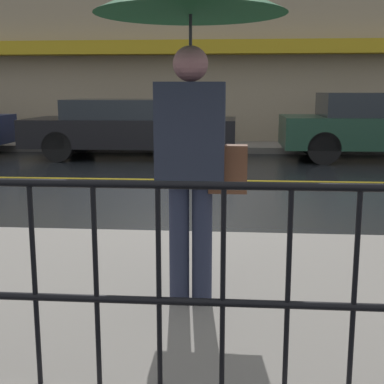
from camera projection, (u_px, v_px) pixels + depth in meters
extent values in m
plane|color=black|center=(174.00, 180.00, 9.15)|extent=(80.00, 80.00, 0.00)
cube|color=slate|center=(86.00, 295.00, 3.81)|extent=(28.00, 3.07, 0.15)
cube|color=slate|center=(195.00, 147.00, 13.75)|extent=(28.00, 1.64, 0.15)
cube|color=gold|center=(174.00, 180.00, 9.15)|extent=(25.20, 0.12, 0.01)
cube|color=gray|center=(198.00, 42.00, 14.20)|extent=(28.00, 0.30, 5.52)
cube|color=#B79319|center=(196.00, 47.00, 13.81)|extent=(16.80, 0.55, 0.35)
cylinder|color=black|center=(5.00, 296.00, 2.46)|extent=(12.00, 0.04, 0.04)
cylinder|color=black|center=(35.00, 287.00, 2.44)|extent=(0.02, 0.02, 0.96)
cylinder|color=black|center=(96.00, 289.00, 2.41)|extent=(0.02, 0.02, 0.96)
cylinder|color=black|center=(159.00, 291.00, 2.39)|extent=(0.02, 0.02, 0.96)
cylinder|color=black|center=(223.00, 292.00, 2.37)|extent=(0.02, 0.02, 0.96)
cylinder|color=black|center=(288.00, 294.00, 2.35)|extent=(0.02, 0.02, 0.96)
cylinder|color=black|center=(354.00, 296.00, 2.32)|extent=(0.02, 0.02, 0.96)
cylinder|color=#23283D|center=(179.00, 242.00, 3.46)|extent=(0.13, 0.13, 0.79)
cylinder|color=#23283D|center=(202.00, 243.00, 3.45)|extent=(0.13, 0.13, 0.79)
cube|color=#232838|center=(191.00, 133.00, 3.32)|extent=(0.43, 0.26, 0.62)
sphere|color=#AA6D6E|center=(191.00, 64.00, 3.24)|extent=(0.22, 0.22, 0.22)
cylinder|color=#262628|center=(191.00, 75.00, 3.26)|extent=(0.02, 0.02, 0.71)
cube|color=brown|center=(228.00, 169.00, 3.35)|extent=(0.24, 0.12, 0.30)
cube|color=black|center=(132.00, 132.00, 12.05)|extent=(4.64, 1.93, 0.61)
cube|color=#1E2328|center=(123.00, 109.00, 11.97)|extent=(2.41, 1.78, 0.42)
cylinder|color=black|center=(198.00, 140.00, 12.82)|extent=(0.65, 0.22, 0.65)
cylinder|color=black|center=(193.00, 148.00, 11.15)|extent=(0.65, 0.22, 0.65)
cylinder|color=black|center=(81.00, 139.00, 13.05)|extent=(0.65, 0.22, 0.65)
cylinder|color=black|center=(58.00, 147.00, 11.38)|extent=(0.65, 0.22, 0.65)
cube|color=#193828|center=(378.00, 132.00, 11.61)|extent=(4.15, 1.93, 0.66)
cube|color=#1E2328|center=(372.00, 105.00, 11.51)|extent=(2.16, 1.78, 0.50)
cylinder|color=black|center=(312.00, 141.00, 12.60)|extent=(0.68, 0.22, 0.68)
cylinder|color=black|center=(324.00, 148.00, 10.93)|extent=(0.68, 0.22, 0.68)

